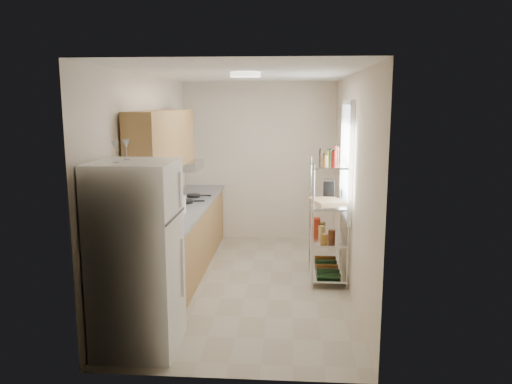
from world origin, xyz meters
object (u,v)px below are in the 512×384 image
Objects in this scene: refrigerator at (137,257)px; rice_cooker at (176,204)px; frying_pan_large at (185,202)px; espresso_machine at (329,188)px; cutting_board at (327,201)px.

rice_cooker is (-0.05, 1.77, 0.13)m from refrigerator.
espresso_machine reaches higher than frying_pan_large.
refrigerator is 6.77× the size of rice_cooker.
cutting_board is at bearing 47.47° from refrigerator.
refrigerator is at bearing -122.19° from espresso_machine.
rice_cooker is 1.92m from cutting_board.
cutting_board reaches higher than frying_pan_large.
refrigerator is 3.03m from espresso_machine.
refrigerator is at bearing -88.40° from rice_cooker.
frying_pan_large is (-0.01, 0.60, -0.08)m from rice_cooker.
rice_cooker is 1.12× the size of frying_pan_large.
espresso_machine is (0.05, 0.32, 0.11)m from cutting_board.
rice_cooker is at bearing -156.70° from espresso_machine.
refrigerator is 2.37m from frying_pan_large.
rice_cooker is 0.61m from frying_pan_large.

